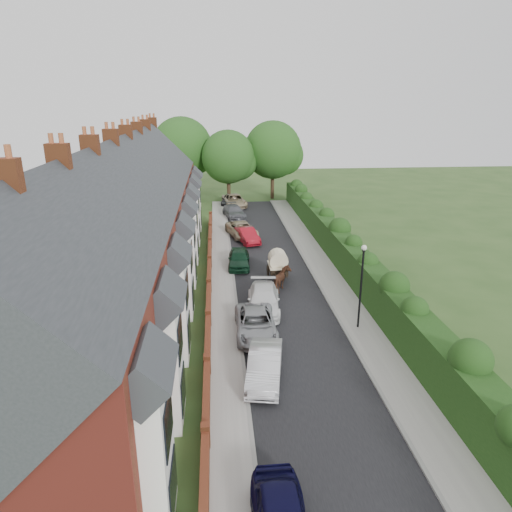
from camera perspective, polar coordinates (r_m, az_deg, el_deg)
The scene contains 24 objects.
ground at distance 23.66m, azimuth 7.39°, elevation -13.85°, with size 140.00×140.00×0.00m, color #2D4C1E.
road at distance 33.20m, azimuth 2.57°, elevation -3.67°, with size 6.00×58.00×0.02m, color black.
pavement_hedge_side at distance 33.95m, azimuth 9.46°, elevation -3.31°, with size 2.20×58.00×0.12m, color gray.
pavement_house_side at distance 32.92m, azimuth -4.10°, elevation -3.81°, with size 1.70×58.00×0.12m, color gray.
kerb_hedge_side at distance 33.70m, azimuth 7.72°, elevation -3.38°, with size 0.18×58.00×0.13m, color gray.
kerb_house_side at distance 32.94m, azimuth -2.71°, elevation -3.76°, with size 0.18×58.00×0.13m, color gray.
hedge at distance 33.89m, azimuth 12.55°, elevation -0.76°, with size 2.10×58.00×2.85m.
terrace_row at distance 31.13m, azimuth -16.35°, elevation 2.71°, with size 9.05×40.50×11.50m.
garden_wall_row at distance 31.85m, azimuth -5.89°, elevation -3.89°, with size 0.35×40.35×1.10m.
lamppost at distance 26.48m, azimuth 13.08°, elevation -2.51°, with size 0.32×0.32×5.16m.
tree_far_left at distance 59.91m, azimuth -3.16°, elevation 12.11°, with size 7.14×6.80×9.29m.
tree_far_right at distance 62.32m, azimuth 2.46°, elevation 12.94°, with size 7.98×7.60×10.31m.
tree_far_back at distance 62.88m, azimuth -8.84°, elevation 13.07°, with size 8.40×8.00×10.82m.
car_silver_a at distance 22.38m, azimuth 1.08°, elevation -13.54°, with size 1.54×4.43×1.46m, color silver.
car_silver_b at distance 26.21m, azimuth -0.02°, elevation -8.47°, with size 2.28×4.95×1.38m, color #989B9F.
car_white at distance 29.13m, azimuth 0.95°, elevation -5.49°, with size 2.01×4.94×1.43m, color white.
car_green at distance 36.59m, azimuth -2.15°, elevation -0.31°, with size 1.69×4.20×1.43m, color black.
car_red at distance 43.00m, azimuth -1.13°, elevation 2.60°, with size 1.45×4.16×1.37m, color maroon.
car_beige at distance 44.89m, azimuth -1.77°, elevation 3.31°, with size 2.31×5.02×1.39m, color tan.
car_grey at distance 52.36m, azimuth -2.77°, elevation 5.56°, with size 1.95×4.80×1.39m, color slate.
car_black at distance 59.25m, azimuth -3.36°, elevation 7.10°, with size 1.60×3.98×1.36m, color black.
horse at distance 31.98m, azimuth 3.27°, elevation -2.98°, with size 0.91×2.00×1.69m, color #56301F.
horse_cart at distance 33.81m, azimuth 2.76°, elevation -0.88°, with size 1.44×3.19×2.30m.
car_extra_far at distance 58.03m, azimuth -2.71°, elevation 6.93°, with size 2.49×5.40×1.50m, color tan.
Camera 1 is at (-4.69, -19.38, 12.72)m, focal length 32.00 mm.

